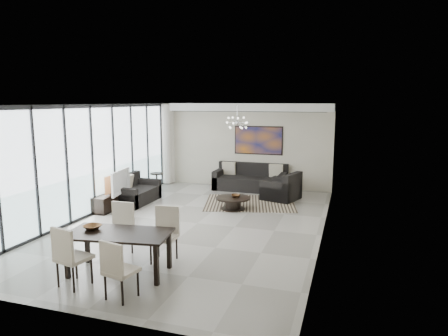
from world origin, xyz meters
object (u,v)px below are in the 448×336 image
at_px(dining_table, 119,237).
at_px(tv_console, 112,201).
at_px(sofa_main, 251,181).
at_px(television, 117,182).
at_px(coffee_table, 233,202).

bearing_deg(dining_table, tv_console, 124.71).
bearing_deg(sofa_main, television, -129.88).
bearing_deg(coffee_table, sofa_main, 92.96).
height_order(coffee_table, sofa_main, sofa_main).
relative_size(coffee_table, television, 0.84).
height_order(sofa_main, dining_table, sofa_main).
bearing_deg(dining_table, coffee_table, 81.30).
bearing_deg(tv_console, television, 5.13).
xyz_separation_m(sofa_main, television, (-2.94, -3.52, 0.48)).
bearing_deg(coffee_table, dining_table, -98.70).
bearing_deg(television, sofa_main, -48.72).
distance_m(coffee_table, dining_table, 4.69).
bearing_deg(sofa_main, tv_console, -131.27).
distance_m(coffee_table, sofa_main, 2.57).
bearing_deg(tv_console, sofa_main, 48.73).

